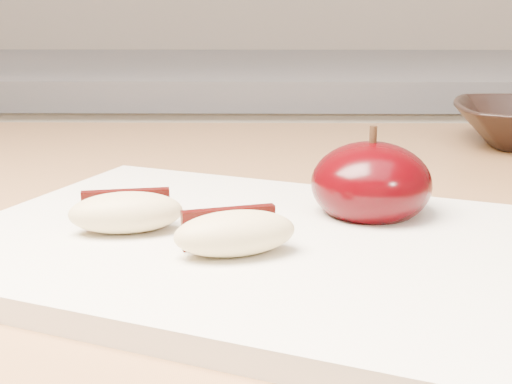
{
  "coord_description": "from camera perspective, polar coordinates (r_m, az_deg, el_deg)",
  "views": [
    {
      "loc": [
        0.04,
        -0.0,
        1.04
      ],
      "look_at": [
        0.03,
        0.37,
        0.94
      ],
      "focal_mm": 50.0,
      "sensor_mm": 36.0,
      "label": 1
    }
  ],
  "objects": [
    {
      "name": "back_cabinet",
      "position": [
        1.33,
        -0.98,
        -10.17
      ],
      "size": [
        2.4,
        0.62,
        0.94
      ],
      "color": "silver",
      "rests_on": "ground"
    },
    {
      "name": "cutting_board",
      "position": [
        0.39,
        -0.0,
        -4.45
      ],
      "size": [
        0.39,
        0.34,
        0.01
      ],
      "primitive_type": "cube",
      "rotation": [
        0.0,
        0.0,
        -0.39
      ],
      "color": "silver",
      "rests_on": "island_counter"
    },
    {
      "name": "apple_half",
      "position": [
        0.43,
        9.19,
        0.65
      ],
      "size": [
        0.09,
        0.09,
        0.06
      ],
      "rotation": [
        0.0,
        0.0,
        0.29
      ],
      "color": "black",
      "rests_on": "cutting_board"
    },
    {
      "name": "apple_wedge_a",
      "position": [
        0.4,
        -10.35,
        -1.57
      ],
      "size": [
        0.07,
        0.04,
        0.02
      ],
      "rotation": [
        0.0,
        0.0,
        0.18
      ],
      "color": "tan",
      "rests_on": "cutting_board"
    },
    {
      "name": "apple_wedge_b",
      "position": [
        0.36,
        -1.75,
        -3.26
      ],
      "size": [
        0.07,
        0.05,
        0.02
      ],
      "rotation": [
        0.0,
        0.0,
        0.3
      ],
      "color": "tan",
      "rests_on": "cutting_board"
    }
  ]
}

